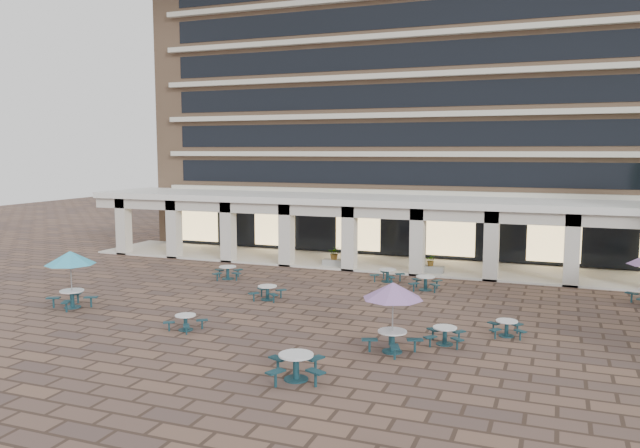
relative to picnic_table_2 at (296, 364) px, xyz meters
The scene contains 15 objects.
ground 6.20m from the picnic_table_2, 110.25° to the left, with size 120.00×120.00×0.00m, color brown.
apartment_building 33.59m from the picnic_table_2, 93.91° to the left, with size 40.00×15.50×25.20m.
retail_arcade 20.86m from the picnic_table_2, 95.93° to the left, with size 42.00×6.60×4.40m.
picnic_table_2 is the anchor object (origin of this frame).
picnic_table_4 14.38m from the picnic_table_2, 160.60° to the left, with size 2.31×2.31×2.67m.
picnic_table_5 7.33m from the picnic_table_2, 151.48° to the left, with size 1.60×1.60×0.64m.
picnic_table_6 4.70m from the picnic_table_2, 60.16° to the left, with size 2.23×2.23×2.58m.
picnic_table_7 6.62m from the picnic_table_2, 54.73° to the left, with size 1.62×1.62×0.68m.
picnic_table_8 10.96m from the picnic_table_2, 120.66° to the left, with size 1.68×1.68×0.71m.
picnic_table_9 14.43m from the picnic_table_2, 85.01° to the left, with size 1.76×1.76×0.74m.
picnic_table_10 9.44m from the picnic_table_2, 51.09° to the left, with size 1.61×1.61×0.64m.
picnic_table_12 16.47m from the picnic_table_2, 127.02° to the left, with size 2.01×2.01×0.74m.
picnic_table_13 15.74m from the picnic_table_2, 94.24° to the left, with size 1.85×1.85×0.72m.
planter_left 19.46m from the picnic_table_2, 106.10° to the left, with size 1.50×0.77×1.33m.
planter_right 18.71m from the picnic_table_2, 87.85° to the left, with size 1.50×0.60×1.19m.
Camera 1 is at (9.80, -23.55, 7.33)m, focal length 35.00 mm.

